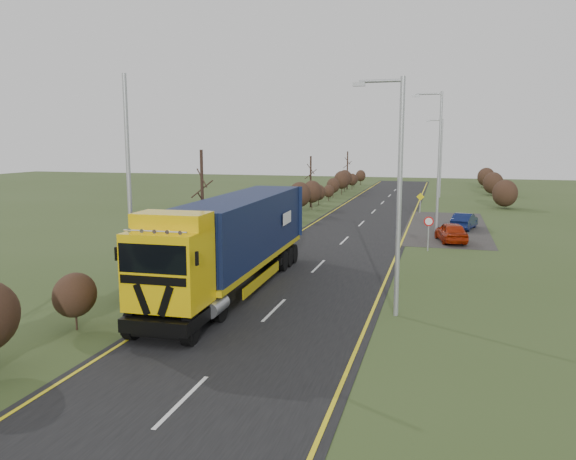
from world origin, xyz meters
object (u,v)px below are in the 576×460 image
(car_blue_sedan, at_px, (464,221))
(streetlight_near, at_px, (397,188))
(lorry, at_px, (234,238))
(car_red_hatchback, at_px, (451,232))
(speed_sign, at_px, (429,227))

(car_blue_sedan, xyz_separation_m, streetlight_near, (-3.29, -22.61, 4.22))
(lorry, distance_m, car_red_hatchback, 17.67)
(streetlight_near, bearing_deg, speed_sign, 86.07)
(speed_sign, bearing_deg, streetlight_near, -93.93)
(car_red_hatchback, relative_size, car_blue_sedan, 1.05)
(car_red_hatchback, distance_m, speed_sign, 3.81)
(car_blue_sedan, bearing_deg, speed_sign, 89.96)
(car_red_hatchback, bearing_deg, car_blue_sedan, -111.79)
(car_blue_sedan, xyz_separation_m, speed_sign, (-2.38, -9.35, 0.83))
(lorry, bearing_deg, streetlight_near, -16.00)
(car_blue_sedan, distance_m, streetlight_near, 23.24)
(car_blue_sedan, bearing_deg, streetlight_near, 95.95)
(lorry, xyz_separation_m, streetlight_near, (7.04, -1.81, 2.47))
(car_blue_sedan, relative_size, streetlight_near, 0.42)
(streetlight_near, bearing_deg, car_blue_sedan, 81.72)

